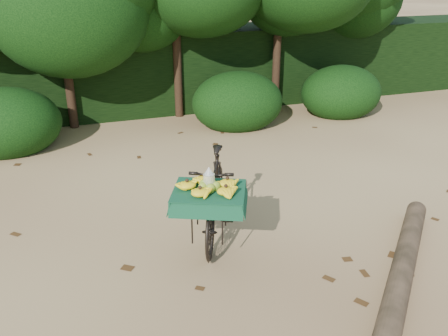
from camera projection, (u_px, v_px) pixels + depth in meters
name	position (u px, v px, depth m)	size (l,w,h in m)	color
ground	(246.00, 236.00, 5.95)	(80.00, 80.00, 0.00)	tan
vendor_bicycle	(215.00, 196.00, 5.76)	(1.32, 1.92, 1.09)	black
fallen_log	(401.00, 278.00, 4.95)	(0.24, 0.24, 3.37)	brown
hedge_backdrop	(148.00, 70.00, 11.07)	(26.00, 1.80, 1.80)	black
tree_row	(120.00, 26.00, 9.75)	(14.50, 2.00, 4.00)	black
bush_clumps	(192.00, 109.00, 9.66)	(8.80, 1.70, 0.90)	black
leaf_litter	(229.00, 213.00, 6.51)	(7.00, 7.30, 0.01)	#432912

